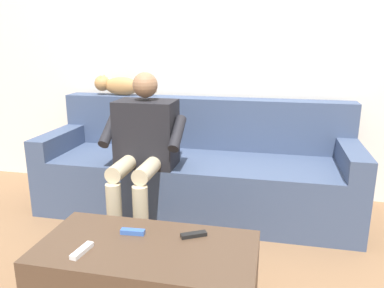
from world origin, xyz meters
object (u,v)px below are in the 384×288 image
at_px(couch, 197,171).
at_px(coffee_table, 148,276).
at_px(person_solo_seated, 143,142).
at_px(remote_blue, 133,232).
at_px(remote_black, 194,235).
at_px(remote_white, 82,251).
at_px(cat_on_backrest, 116,85).

relative_size(couch, coffee_table, 2.23).
relative_size(person_solo_seated, remote_blue, 8.79).
height_order(remote_black, remote_white, remote_white).
height_order(couch, remote_black, couch).
xyz_separation_m(couch, cat_on_backrest, (0.77, -0.26, 0.64)).
bearing_deg(coffee_table, remote_white, 24.75).
xyz_separation_m(person_solo_seated, remote_black, (-0.51, 0.71, -0.28)).
distance_m(person_solo_seated, remote_white, 1.02).
bearing_deg(remote_white, couch, 176.30).
height_order(person_solo_seated, remote_white, person_solo_seated).
xyz_separation_m(couch, person_solo_seated, (0.30, 0.40, 0.33)).
height_order(remote_blue, remote_white, remote_blue).
distance_m(couch, cat_on_backrest, 1.04).
bearing_deg(person_solo_seated, couch, -127.27).
bearing_deg(remote_black, remote_blue, 158.27).
xyz_separation_m(person_solo_seated, remote_blue, (-0.20, 0.75, -0.28)).
bearing_deg(remote_white, coffee_table, 122.52).
height_order(couch, person_solo_seated, person_solo_seated).
distance_m(remote_black, remote_white, 0.56).
bearing_deg(couch, remote_white, 78.53).
distance_m(couch, person_solo_seated, 0.60).
bearing_deg(coffee_table, person_solo_seated, -70.24).
distance_m(coffee_table, remote_blue, 0.23).
xyz_separation_m(remote_blue, remote_black, (-0.32, -0.04, -0.00)).
relative_size(cat_on_backrest, remote_white, 3.86).
relative_size(couch, cat_on_backrest, 4.34).
bearing_deg(coffee_table, remote_blue, -41.31).
bearing_deg(person_solo_seated, cat_on_backrest, -54.54).
relative_size(coffee_table, remote_blue, 8.58).
bearing_deg(cat_on_backrest, remote_blue, 115.25).
distance_m(person_solo_seated, remote_blue, 0.83).
relative_size(couch, remote_blue, 19.17).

